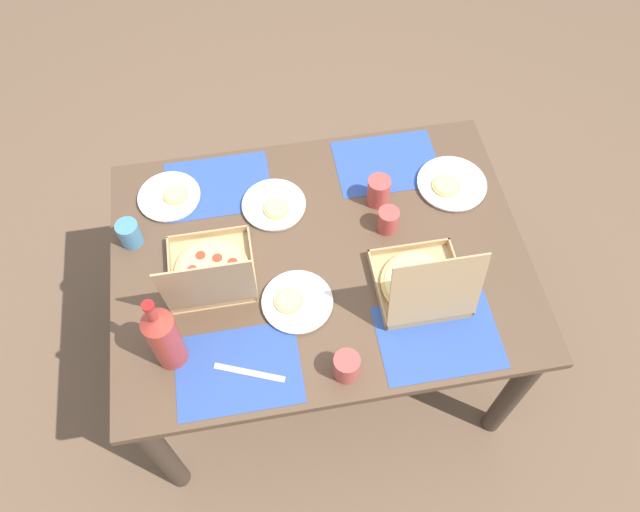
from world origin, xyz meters
name	(u,v)px	position (x,y,z in m)	size (l,w,h in m)	color
ground_plane	(320,347)	(0.00, 0.00, 0.00)	(6.00, 6.00, 0.00)	brown
dining_table	(320,273)	(0.00, 0.00, 0.62)	(1.33, 0.98, 0.73)	#3F3328
placemat_near_left	(387,163)	(-0.30, -0.34, 0.73)	(0.36, 0.26, 0.00)	#2D4C9E
placemat_near_right	(218,186)	(0.30, -0.34, 0.73)	(0.36, 0.26, 0.00)	#2D4C9E
placemat_far_left	(439,337)	(-0.30, 0.34, 0.73)	(0.36, 0.26, 0.00)	#2D4C9E
placemat_far_right	(238,370)	(0.30, 0.34, 0.73)	(0.36, 0.26, 0.00)	#2D4C9E
pizza_box_edge_far	(422,286)	(-0.28, 0.19, 0.77)	(0.27, 0.27, 0.30)	tan
pizza_box_center	(211,273)	(0.34, 0.03, 0.77)	(0.27, 0.30, 0.30)	tan
plate_far_right	(274,205)	(0.12, -0.22, 0.74)	(0.21, 0.21, 0.03)	white
plate_far_left	(451,184)	(-0.49, -0.20, 0.74)	(0.24, 0.24, 0.03)	white
plate_near_right	(170,197)	(0.46, -0.31, 0.74)	(0.21, 0.21, 0.03)	white
plate_near_left	(296,302)	(0.10, 0.16, 0.74)	(0.22, 0.22, 0.03)	white
soda_bottle	(164,337)	(0.48, 0.26, 0.86)	(0.09, 0.09, 0.32)	#B2382D
cup_clear_left	(388,220)	(-0.24, -0.07, 0.77)	(0.07, 0.07, 0.09)	#BF4742
cup_dark	(346,366)	(-0.01, 0.40, 0.77)	(0.08, 0.08, 0.09)	#BF4742
cup_spare	(129,233)	(0.59, -0.16, 0.77)	(0.07, 0.07, 0.09)	teal
cup_red	(378,191)	(-0.23, -0.18, 0.78)	(0.08, 0.08, 0.11)	#BF4742
knife_by_far_right	(249,373)	(0.27, 0.36, 0.73)	(0.21, 0.02, 0.01)	#B7B7BC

